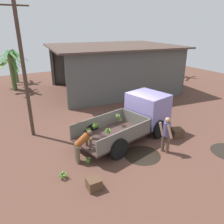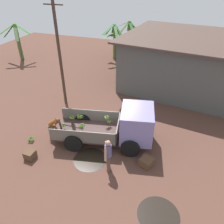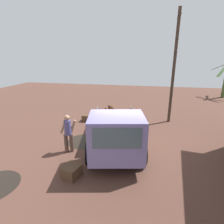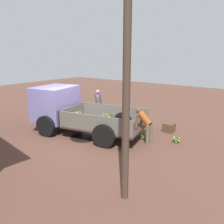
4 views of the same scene
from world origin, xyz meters
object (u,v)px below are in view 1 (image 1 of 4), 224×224
Objects in this scene: person_bystander_near_shed at (85,94)px; banana_bunch_on_ground_0 at (63,175)px; banana_bunch_on_ground_1 at (88,160)px; person_worker_loading at (82,144)px; wooden_crate_0 at (94,184)px; utility_pole at (24,70)px; person_foreground_visitor at (166,133)px; wooden_crate_1 at (177,133)px; cargo_truck at (141,114)px.

banana_bunch_on_ground_0 is at bearing -117.45° from person_bystander_near_shed.
person_bystander_near_shed is at bearing 67.71° from banana_bunch_on_ground_1.
wooden_crate_0 is at bearing -92.67° from person_worker_loading.
wooden_crate_0 reaches higher than banana_bunch_on_ground_0.
person_worker_loading is (1.29, -3.35, -2.48)m from utility_pole.
wooden_crate_1 is at bearing -171.55° from person_foreground_visitor.
person_foreground_visitor reaches higher than person_bystander_near_shed.
cargo_truck is 2.05m from person_foreground_visitor.
cargo_truck is at bearing 21.87° from person_worker_loading.
person_foreground_visitor is (4.64, -4.49, -2.35)m from utility_pole.
person_bystander_near_shed is at bearing -103.18° from person_foreground_visitor.
person_foreground_visitor is at bearing -152.71° from wooden_crate_1.
banana_bunch_on_ground_0 is 1.18× the size of banana_bunch_on_ground_1.
banana_bunch_on_ground_0 is 0.59× the size of wooden_crate_1.
utility_pole is 3.91× the size of person_foreground_visitor.
utility_pole reaches higher than person_foreground_visitor.
person_bystander_near_shed reaches higher than banana_bunch_on_ground_1.
wooden_crate_1 is (4.74, -0.14, 0.08)m from banana_bunch_on_ground_1.
person_bystander_near_shed is (-0.90, 5.02, -0.17)m from cargo_truck.
utility_pole is 23.67× the size of banana_bunch_on_ground_1.
person_worker_loading is at bearing -37.59° from person_foreground_visitor.
person_worker_loading is (-3.35, 1.14, -0.12)m from person_foreground_visitor.
cargo_truck reaches higher than person_foreground_visitor.
person_foreground_visitor is at bearing -44.04° from utility_pole.
wooden_crate_0 is (0.98, -5.05, -3.06)m from utility_pole.
utility_pole is 4.05× the size of person_bystander_near_shed.
wooden_crate_0 is (-3.86, -2.60, -0.84)m from cargo_truck.
utility_pole reaches higher than cargo_truck.
banana_bunch_on_ground_1 is at bearing -34.97° from person_foreground_visitor.
wooden_crate_1 is at bearing -55.23° from cargo_truck.
wooden_crate_1 is (6.17, -3.70, -3.06)m from utility_pole.
utility_pole is at bearing 101.00° from wooden_crate_0.
person_bystander_near_shed is 2.92× the size of wooden_crate_1.
person_worker_loading is 2.46× the size of wooden_crate_1.
person_worker_loading is 4.92× the size of banana_bunch_on_ground_1.
person_foreground_visitor reaches higher than banana_bunch_on_ground_1.
utility_pole reaches higher than person_bystander_near_shed.
banana_bunch_on_ground_0 is (-3.70, -6.59, -0.72)m from person_bystander_near_shed.
utility_pole is 5.09m from banana_bunch_on_ground_0.
utility_pole reaches higher than wooden_crate_1.
wooden_crate_1 reaches higher than banana_bunch_on_ground_1.
person_bystander_near_shed reaches higher than wooden_crate_0.
person_bystander_near_shed is (2.65, 5.92, 0.09)m from person_worker_loading.
person_foreground_visitor is 1.04× the size of person_bystander_near_shed.
person_foreground_visitor is 6.06× the size of banana_bunch_on_ground_1.
wooden_crate_1 reaches higher than banana_bunch_on_ground_0.
banana_bunch_on_ground_1 is 0.50× the size of wooden_crate_1.
person_worker_loading is 1.82m from wooden_crate_0.
person_worker_loading reaches higher than banana_bunch_on_ground_0.
person_worker_loading is at bearing -112.32° from person_bystander_near_shed.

